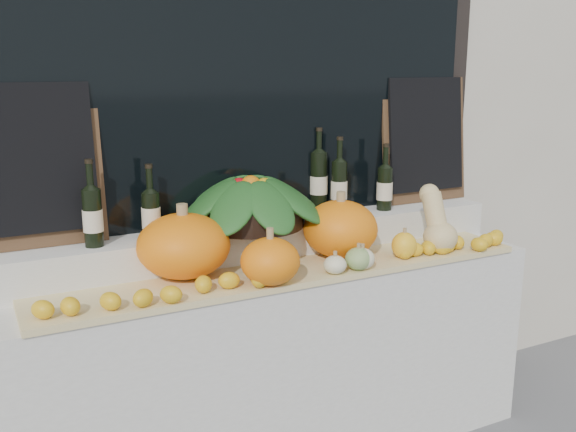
{
  "coord_description": "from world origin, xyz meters",
  "views": [
    {
      "loc": [
        -1.16,
        -0.81,
        1.72
      ],
      "look_at": [
        0.0,
        1.45,
        1.12
      ],
      "focal_mm": 40.0,
      "sensor_mm": 36.0,
      "label": 1
    }
  ],
  "objects_px": {
    "pumpkin_left": "(184,246)",
    "butternut_squash": "(437,224)",
    "wine_bottle_tall": "(319,182)",
    "pumpkin_right": "(340,229)",
    "produce_bowl": "(251,201)"
  },
  "relations": [
    {
      "from": "pumpkin_left",
      "to": "butternut_squash",
      "type": "relative_size",
      "value": 1.25
    },
    {
      "from": "butternut_squash",
      "to": "wine_bottle_tall",
      "type": "relative_size",
      "value": 0.74
    },
    {
      "from": "pumpkin_right",
      "to": "butternut_squash",
      "type": "distance_m",
      "value": 0.45
    },
    {
      "from": "pumpkin_right",
      "to": "wine_bottle_tall",
      "type": "relative_size",
      "value": 0.81
    },
    {
      "from": "produce_bowl",
      "to": "wine_bottle_tall",
      "type": "height_order",
      "value": "wine_bottle_tall"
    },
    {
      "from": "pumpkin_left",
      "to": "produce_bowl",
      "type": "distance_m",
      "value": 0.4
    },
    {
      "from": "pumpkin_right",
      "to": "wine_bottle_tall",
      "type": "xyz_separation_m",
      "value": [
        0.05,
        0.27,
        0.16
      ]
    },
    {
      "from": "pumpkin_left",
      "to": "wine_bottle_tall",
      "type": "xyz_separation_m",
      "value": [
        0.74,
        0.23,
        0.15
      ]
    },
    {
      "from": "produce_bowl",
      "to": "butternut_squash",
      "type": "bearing_deg",
      "value": -21.74
    },
    {
      "from": "pumpkin_left",
      "to": "pumpkin_right",
      "type": "bearing_deg",
      "value": -3.51
    },
    {
      "from": "produce_bowl",
      "to": "wine_bottle_tall",
      "type": "bearing_deg",
      "value": 13.1
    },
    {
      "from": "pumpkin_right",
      "to": "produce_bowl",
      "type": "height_order",
      "value": "produce_bowl"
    },
    {
      "from": "pumpkin_left",
      "to": "butternut_squash",
      "type": "height_order",
      "value": "butternut_squash"
    },
    {
      "from": "produce_bowl",
      "to": "wine_bottle_tall",
      "type": "relative_size",
      "value": 1.73
    },
    {
      "from": "pumpkin_left",
      "to": "produce_bowl",
      "type": "height_order",
      "value": "produce_bowl"
    }
  ]
}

